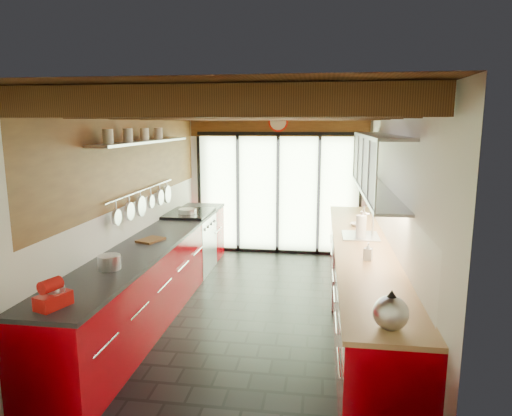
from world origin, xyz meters
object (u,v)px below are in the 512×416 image
object	(u,v)px
stand_mixer	(53,296)
soap_bottle	(368,251)
bowl	(357,225)
paper_towel	(361,227)
kettle	(391,311)

from	to	relation	value
stand_mixer	soap_bottle	bearing A→B (deg)	32.52
stand_mixer	bowl	size ratio (longest dim) A/B	1.61
paper_towel	bowl	bearing A→B (deg)	90.00
paper_towel	soap_bottle	bearing A→B (deg)	-90.00
kettle	bowl	size ratio (longest dim) A/B	1.81
paper_towel	kettle	bearing A→B (deg)	-90.00
stand_mixer	kettle	size ratio (longest dim) A/B	0.89
paper_towel	bowl	world-z (taller)	paper_towel
paper_towel	stand_mixer	bearing A→B (deg)	-134.85
kettle	bowl	bearing A→B (deg)	90.00
stand_mixer	paper_towel	size ratio (longest dim) A/B	0.87
stand_mixer	soap_bottle	world-z (taller)	stand_mixer
stand_mixer	soap_bottle	xyz separation A→B (m)	(2.54, 1.62, 0.00)
stand_mixer	paper_towel	distance (m)	3.60
kettle	bowl	distance (m)	3.23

